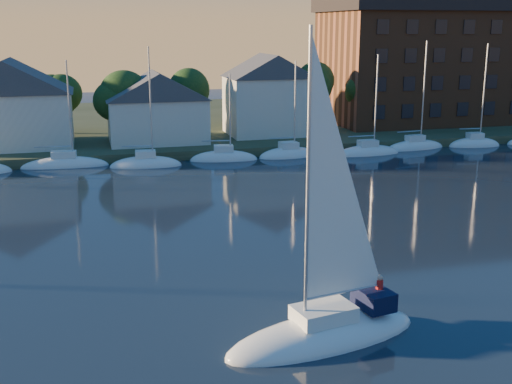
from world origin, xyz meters
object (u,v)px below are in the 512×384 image
object	(u,v)px
clubhouse_centre	(157,106)
hero_sailboat	(326,326)
clubhouse_west	(10,102)
clubhouse_east	(269,94)
condo_block	(434,58)

from	to	relation	value
clubhouse_centre	hero_sailboat	distance (m)	49.52
clubhouse_west	clubhouse_east	xyz separation A→B (m)	(30.00, 1.00, 0.07)
clubhouse_centre	clubhouse_east	bearing A→B (deg)	8.13
hero_sailboat	condo_block	bearing A→B (deg)	-134.28
clubhouse_east	hero_sailboat	world-z (taller)	hero_sailboat
condo_block	clubhouse_west	bearing A→B (deg)	-172.93
clubhouse_west	hero_sailboat	bearing A→B (deg)	-70.24
clubhouse_west	hero_sailboat	xyz separation A→B (m)	(18.06, -50.27, -5.31)
clubhouse_centre	clubhouse_east	distance (m)	14.17
clubhouse_west	clubhouse_east	size ratio (longest dim) A/B	1.30
clubhouse_centre	condo_block	bearing A→B (deg)	11.24
clubhouse_east	condo_block	size ratio (longest dim) A/B	0.34
clubhouse_centre	hero_sailboat	world-z (taller)	hero_sailboat
condo_block	clubhouse_centre	bearing A→B (deg)	-168.76
condo_block	hero_sailboat	xyz separation A→B (m)	(-37.94, -57.22, -9.17)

